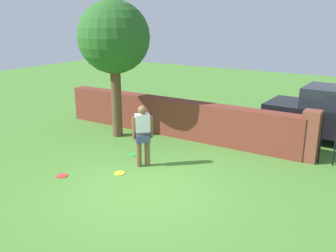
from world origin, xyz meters
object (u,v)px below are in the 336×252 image
at_px(tree, 114,39).
at_px(frisbee_red, 62,176).
at_px(frisbee_green, 133,154).
at_px(frisbee_yellow, 120,173).
at_px(person, 143,133).

relative_size(tree, frisbee_red, 15.80).
height_order(frisbee_green, frisbee_yellow, same).
relative_size(tree, person, 2.63).
height_order(frisbee_red, frisbee_yellow, same).
xyz_separation_m(tree, frisbee_red, (0.90, -3.22, -3.10)).
height_order(tree, frisbee_red, tree).
xyz_separation_m(tree, frisbee_green, (1.50, -1.13, -3.10)).
relative_size(frisbee_green, frisbee_yellow, 1.00).
distance_m(frisbee_red, frisbee_yellow, 1.40).
xyz_separation_m(person, frisbee_yellow, (-0.21, -0.72, -0.89)).
relative_size(frisbee_green, frisbee_red, 1.00).
xyz_separation_m(frisbee_red, frisbee_yellow, (1.10, 0.87, 0.00)).
bearing_deg(frisbee_green, tree, 143.03).
bearing_deg(person, frisbee_red, 4.60).
bearing_deg(frisbee_red, frisbee_yellow, 38.53).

